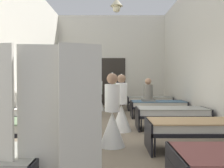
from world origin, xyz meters
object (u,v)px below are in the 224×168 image
bed_left_row_1 (25,127)px  nurse_near_aisle (100,98)px  bed_left_row_2 (51,113)px  bed_right_row_3 (159,105)px  privacy_screen (39,131)px  bed_right_row_4 (150,100)px  bed_right_row_1 (199,128)px  bed_left_row_3 (65,105)px  patient_seated_primary (149,93)px  nurse_far_aisle (122,111)px  potted_plant (115,91)px  bed_right_row_2 (173,113)px  bed_left_row_4 (74,100)px  nurse_mid_aisle (113,120)px

bed_left_row_1 → nurse_near_aisle: size_ratio=1.28×
bed_left_row_2 → nurse_near_aisle: (1.11, 3.62, 0.09)m
bed_right_row_3 → privacy_screen: bearing=-111.5°
bed_right_row_4 → bed_left_row_2: bearing=-130.9°
bed_right_row_1 → bed_left_row_3: size_ratio=1.00×
bed_right_row_4 → patient_seated_primary: size_ratio=2.37×
nurse_far_aisle → privacy_screen: 3.90m
bed_right_row_4 → potted_plant: 1.60m
bed_left_row_2 → bed_right_row_2: (3.29, 0.00, 0.00)m
bed_right_row_2 → nurse_far_aisle: nurse_far_aisle is taller
bed_left_row_4 → privacy_screen: privacy_screen is taller
bed_right_row_2 → potted_plant: size_ratio=1.40×
bed_left_row_1 → nurse_mid_aisle: size_ratio=1.28×
bed_right_row_1 → nurse_mid_aisle: nurse_mid_aisle is taller
bed_right_row_2 → patient_seated_primary: 1.97m
bed_left_row_1 → potted_plant: (1.77, 5.44, 0.42)m
bed_left_row_2 → bed_left_row_3: bearing=90.0°
bed_right_row_2 → bed_right_row_3: same height
bed_left_row_2 → bed_right_row_1: bearing=-30.0°
bed_left_row_3 → nurse_far_aisle: 2.89m
privacy_screen → bed_left_row_3: bearing=94.4°
patient_seated_primary → privacy_screen: bearing=-108.6°
bed_right_row_1 → nurse_mid_aisle: 1.64m
nurse_far_aisle → potted_plant: nurse_far_aisle is taller
patient_seated_primary → potted_plant: patient_seated_primary is taller
nurse_far_aisle → potted_plant: (-0.15, 3.80, 0.33)m
bed_right_row_4 → nurse_near_aisle: bearing=-175.2°
bed_right_row_1 → privacy_screen: size_ratio=1.12×
patient_seated_primary → bed_left_row_3: bearing=179.9°
bed_left_row_2 → nurse_far_aisle: (1.92, -0.26, 0.09)m
bed_right_row_4 → patient_seated_primary: patient_seated_primary is taller
bed_left_row_1 → bed_right_row_1: same height
bed_left_row_4 → privacy_screen: 7.89m
bed_left_row_1 → nurse_near_aisle: bearing=78.6°
bed_left_row_3 → privacy_screen: privacy_screen is taller
potted_plant → nurse_far_aisle: bearing=-87.8°
bed_right_row_2 → bed_left_row_3: 3.80m
bed_right_row_3 → patient_seated_primary: size_ratio=2.37×
bed_left_row_2 → nurse_far_aisle: size_ratio=1.28×
bed_right_row_4 → bed_right_row_2: bearing=-90.0°
patient_seated_primary → bed_left_row_1: bearing=-127.8°
bed_right_row_3 → potted_plant: 2.27m
bed_right_row_3 → privacy_screen: size_ratio=1.12×
nurse_mid_aisle → bed_left_row_2: bearing=-12.1°
bed_left_row_1 → potted_plant: bearing=72.0°
bed_right_row_2 → patient_seated_primary: bearing=100.5°
bed_left_row_3 → bed_right_row_4: size_ratio=1.00×
bed_right_row_1 → bed_right_row_2: (0.00, 1.90, 0.00)m
bed_right_row_3 → bed_left_row_4: same height
nurse_far_aisle → potted_plant: bearing=171.2°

